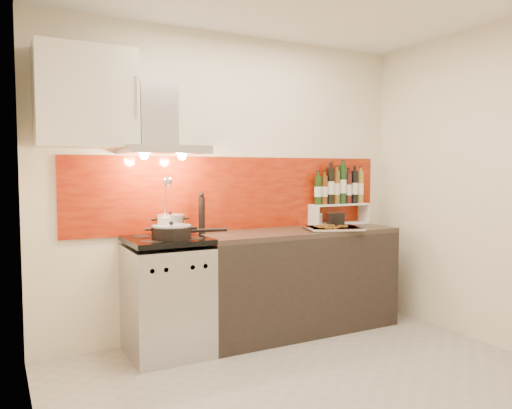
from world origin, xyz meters
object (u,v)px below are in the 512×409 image
counter (298,280)px  baking_tray (333,228)px  pepper_mill (202,214)px  range_stove (167,298)px  saute_pan (172,232)px  stock_pot (170,225)px

counter → baking_tray: (0.28, -0.12, 0.47)m
pepper_mill → baking_tray: size_ratio=0.59×
range_stove → baking_tray: baking_tray is taller
baking_tray → saute_pan: bearing=179.1°
saute_pan → pepper_mill: 0.43m
baking_tray → counter: bearing=156.4°
counter → baking_tray: bearing=-23.6°
range_stove → saute_pan: 0.53m
saute_pan → stock_pot: bearing=74.9°
counter → stock_pot: stock_pot is taller
counter → pepper_mill: 1.06m
range_stove → stock_pot: (0.08, 0.14, 0.55)m
range_stove → counter: bearing=0.2°
stock_pot → saute_pan: stock_pot is taller
stock_pot → saute_pan: (-0.06, -0.23, -0.03)m
range_stove → pepper_mill: 0.73m
stock_pot → baking_tray: 1.43m
stock_pot → baking_tray: size_ratio=0.38×
stock_pot → saute_pan: bearing=-105.1°
stock_pot → range_stove: bearing=-119.3°
range_stove → counter: range_stove is taller
pepper_mill → baking_tray: bearing=-13.4°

